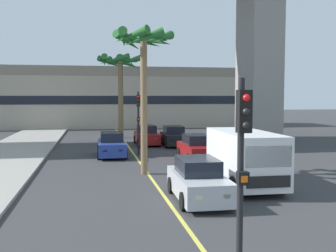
{
  "coord_description": "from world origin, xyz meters",
  "views": [
    {
      "loc": [
        -2.69,
        -0.28,
        3.86
      ],
      "look_at": [
        0.0,
        14.0,
        2.79
      ],
      "focal_mm": 42.91,
      "sensor_mm": 36.0,
      "label": 1
    }
  ],
  "objects_px": {
    "car_queue_second": "(147,136)",
    "palm_tree_near_median": "(121,75)",
    "traffic_light_median_far": "(138,114)",
    "car_queue_front": "(197,149)",
    "traffic_light_median_near": "(242,160)",
    "car_queue_third": "(112,145)",
    "delivery_van": "(244,157)",
    "car_queue_fifth": "(198,181)",
    "palm_tree_mid_median": "(120,70)",
    "car_queue_fourth": "(174,137)",
    "palm_tree_far_median": "(144,52)"
  },
  "relations": [
    {
      "from": "traffic_light_median_far",
      "to": "palm_tree_mid_median",
      "type": "bearing_deg",
      "value": 105.58
    },
    {
      "from": "car_queue_third",
      "to": "car_queue_fifth",
      "type": "xyz_separation_m",
      "value": [
        2.66,
        -11.69,
        0.0
      ]
    },
    {
      "from": "car_queue_front",
      "to": "car_queue_second",
      "type": "xyz_separation_m",
      "value": [
        -1.94,
        8.45,
        0.0
      ]
    },
    {
      "from": "palm_tree_near_median",
      "to": "palm_tree_mid_median",
      "type": "xyz_separation_m",
      "value": [
        -0.6,
        -8.09,
        -0.02
      ]
    },
    {
      "from": "delivery_van",
      "to": "traffic_light_median_far",
      "type": "height_order",
      "value": "traffic_light_median_far"
    },
    {
      "from": "car_queue_second",
      "to": "palm_tree_mid_median",
      "type": "xyz_separation_m",
      "value": [
        -2.23,
        -2.28,
        5.09
      ]
    },
    {
      "from": "delivery_van",
      "to": "traffic_light_median_far",
      "type": "bearing_deg",
      "value": 109.12
    },
    {
      "from": "car_queue_second",
      "to": "car_queue_front",
      "type": "bearing_deg",
      "value": -77.04
    },
    {
      "from": "delivery_van",
      "to": "palm_tree_near_median",
      "type": "bearing_deg",
      "value": 100.05
    },
    {
      "from": "car_queue_fourth",
      "to": "palm_tree_far_median",
      "type": "xyz_separation_m",
      "value": [
        -3.76,
        -11.05,
        5.33
      ]
    },
    {
      "from": "delivery_van",
      "to": "car_queue_fifth",
      "type": "bearing_deg",
      "value": -143.4
    },
    {
      "from": "palm_tree_far_median",
      "to": "car_queue_second",
      "type": "bearing_deg",
      "value": 81.78
    },
    {
      "from": "car_queue_fourth",
      "to": "car_queue_third",
      "type": "bearing_deg",
      "value": -136.9
    },
    {
      "from": "car_queue_front",
      "to": "car_queue_second",
      "type": "distance_m",
      "value": 8.67
    },
    {
      "from": "car_queue_fourth",
      "to": "car_queue_front",
      "type": "bearing_deg",
      "value": -90.52
    },
    {
      "from": "palm_tree_near_median",
      "to": "car_queue_second",
      "type": "bearing_deg",
      "value": -74.23
    },
    {
      "from": "car_queue_third",
      "to": "delivery_van",
      "type": "height_order",
      "value": "delivery_van"
    },
    {
      "from": "car_queue_third",
      "to": "palm_tree_far_median",
      "type": "distance_m",
      "value": 8.36
    },
    {
      "from": "car_queue_third",
      "to": "palm_tree_mid_median",
      "type": "xyz_separation_m",
      "value": [
        0.83,
        3.53,
        5.09
      ]
    },
    {
      "from": "car_queue_third",
      "to": "car_queue_fifth",
      "type": "relative_size",
      "value": 1.0
    },
    {
      "from": "traffic_light_median_far",
      "to": "palm_tree_far_median",
      "type": "height_order",
      "value": "palm_tree_far_median"
    },
    {
      "from": "car_queue_second",
      "to": "palm_tree_far_median",
      "type": "relative_size",
      "value": 0.57
    },
    {
      "from": "car_queue_front",
      "to": "car_queue_third",
      "type": "bearing_deg",
      "value": 152.26
    },
    {
      "from": "car_queue_second",
      "to": "traffic_light_median_far",
      "type": "bearing_deg",
      "value": -102.98
    },
    {
      "from": "car_queue_fifth",
      "to": "traffic_light_median_far",
      "type": "relative_size",
      "value": 0.99
    },
    {
      "from": "car_queue_third",
      "to": "palm_tree_near_median",
      "type": "height_order",
      "value": "palm_tree_near_median"
    },
    {
      "from": "car_queue_third",
      "to": "palm_tree_mid_median",
      "type": "relative_size",
      "value": 0.59
    },
    {
      "from": "car_queue_front",
      "to": "palm_tree_near_median",
      "type": "height_order",
      "value": "palm_tree_near_median"
    },
    {
      "from": "car_queue_fifth",
      "to": "palm_tree_mid_median",
      "type": "xyz_separation_m",
      "value": [
        -1.83,
        15.22,
        5.09
      ]
    },
    {
      "from": "delivery_van",
      "to": "palm_tree_near_median",
      "type": "distance_m",
      "value": 22.21
    },
    {
      "from": "palm_tree_near_median",
      "to": "car_queue_third",
      "type": "bearing_deg",
      "value": -96.99
    },
    {
      "from": "delivery_van",
      "to": "traffic_light_median_far",
      "type": "xyz_separation_m",
      "value": [
        -3.45,
        9.97,
        1.43
      ]
    },
    {
      "from": "car_queue_second",
      "to": "delivery_van",
      "type": "bearing_deg",
      "value": -82.13
    },
    {
      "from": "traffic_light_median_far",
      "to": "palm_tree_mid_median",
      "type": "height_order",
      "value": "palm_tree_mid_median"
    },
    {
      "from": "car_queue_fifth",
      "to": "car_queue_fourth",
      "type": "bearing_deg",
      "value": 81.63
    },
    {
      "from": "delivery_van",
      "to": "palm_tree_mid_median",
      "type": "distance_m",
      "value": 14.73
    },
    {
      "from": "car_queue_second",
      "to": "palm_tree_near_median",
      "type": "xyz_separation_m",
      "value": [
        -1.64,
        5.8,
        5.11
      ]
    },
    {
      "from": "car_queue_second",
      "to": "traffic_light_median_far",
      "type": "relative_size",
      "value": 0.98
    },
    {
      "from": "traffic_light_median_near",
      "to": "palm_tree_near_median",
      "type": "distance_m",
      "value": 30.99
    },
    {
      "from": "car_queue_front",
      "to": "palm_tree_near_median",
      "type": "distance_m",
      "value": 15.56
    },
    {
      "from": "car_queue_fifth",
      "to": "palm_tree_mid_median",
      "type": "relative_size",
      "value": 0.59
    },
    {
      "from": "traffic_light_median_far",
      "to": "car_queue_third",
      "type": "bearing_deg",
      "value": -174.2
    },
    {
      "from": "car_queue_front",
      "to": "traffic_light_median_far",
      "type": "height_order",
      "value": "traffic_light_median_far"
    },
    {
      "from": "car_queue_second",
      "to": "palm_tree_near_median",
      "type": "distance_m",
      "value": 7.9
    },
    {
      "from": "traffic_light_median_near",
      "to": "palm_tree_near_median",
      "type": "bearing_deg",
      "value": 90.04
    },
    {
      "from": "car_queue_second",
      "to": "traffic_light_median_near",
      "type": "xyz_separation_m",
      "value": [
        -1.61,
        -25.03,
        1.99
      ]
    },
    {
      "from": "car_queue_fifth",
      "to": "traffic_light_median_near",
      "type": "height_order",
      "value": "traffic_light_median_near"
    },
    {
      "from": "car_queue_front",
      "to": "car_queue_fifth",
      "type": "xyz_separation_m",
      "value": [
        -2.35,
        -9.06,
        0.0
      ]
    },
    {
      "from": "traffic_light_median_near",
      "to": "palm_tree_far_median",
      "type": "xyz_separation_m",
      "value": [
        -0.14,
        12.91,
        3.33
      ]
    },
    {
      "from": "car_queue_fifth",
      "to": "palm_tree_far_median",
      "type": "relative_size",
      "value": 0.57
    }
  ]
}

